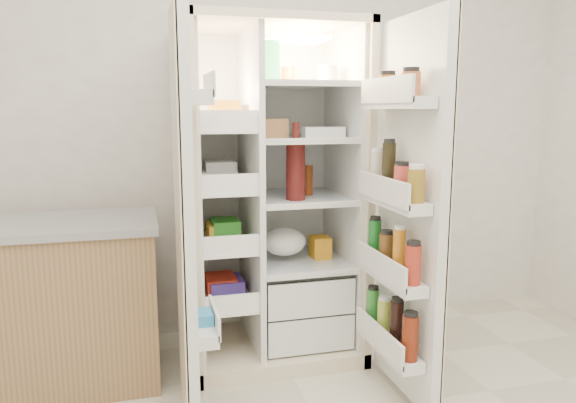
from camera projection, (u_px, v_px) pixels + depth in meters
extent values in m
cube|color=white|center=(260.00, 110.00, 3.26)|extent=(4.00, 0.02, 2.70)
cube|color=beige|center=(258.00, 186.00, 3.26)|extent=(0.92, 0.04, 1.80)
cube|color=beige|center=(188.00, 198.00, 2.83)|extent=(0.04, 0.70, 1.80)
cube|color=beige|center=(347.00, 191.00, 3.06)|extent=(0.04, 0.70, 1.80)
cube|color=beige|center=(270.00, 25.00, 2.80)|extent=(0.92, 0.70, 0.04)
cube|color=beige|center=(271.00, 344.00, 3.09)|extent=(0.92, 0.70, 0.08)
cube|color=silver|center=(259.00, 184.00, 3.23)|extent=(0.84, 0.02, 1.68)
cube|color=silver|center=(194.00, 194.00, 2.84)|extent=(0.02, 0.62, 1.68)
cube|color=silver|center=(342.00, 188.00, 3.05)|extent=(0.02, 0.62, 1.68)
cube|color=silver|center=(250.00, 192.00, 2.91)|extent=(0.03, 0.62, 1.68)
cube|color=silver|center=(299.00, 318.00, 3.08)|extent=(0.47, 0.52, 0.19)
cube|color=silver|center=(299.00, 285.00, 3.05)|extent=(0.47, 0.52, 0.19)
cube|color=#FFD18C|center=(296.00, 40.00, 2.90)|extent=(0.30, 0.30, 0.02)
cube|color=white|center=(224.00, 296.00, 2.97)|extent=(0.28, 0.58, 0.02)
cube|color=white|center=(223.00, 242.00, 2.92)|extent=(0.28, 0.58, 0.02)
cube|color=white|center=(222.00, 187.00, 2.87)|extent=(0.28, 0.58, 0.02)
cube|color=white|center=(220.00, 130.00, 2.82)|extent=(0.28, 0.58, 0.02)
cube|color=white|center=(298.00, 260.00, 3.05)|extent=(0.49, 0.58, 0.01)
cube|color=white|center=(298.00, 197.00, 2.99)|extent=(0.49, 0.58, 0.01)
cube|color=white|center=(298.00, 138.00, 2.93)|extent=(0.49, 0.58, 0.02)
cube|color=white|center=(298.00, 85.00, 2.89)|extent=(0.49, 0.58, 0.02)
cube|color=red|center=(224.00, 285.00, 2.96)|extent=(0.16, 0.20, 0.10)
cube|color=#2F8E26|center=(222.00, 230.00, 2.91)|extent=(0.14, 0.18, 0.12)
cube|color=white|center=(221.00, 179.00, 2.86)|extent=(0.20, 0.22, 0.07)
cube|color=orange|center=(220.00, 114.00, 2.81)|extent=(0.15, 0.16, 0.14)
cube|color=#563AAE|center=(224.00, 286.00, 2.96)|extent=(0.18, 0.20, 0.09)
cube|color=gold|center=(222.00, 231.00, 2.91)|extent=(0.14, 0.18, 0.10)
cube|color=white|center=(221.00, 174.00, 2.86)|extent=(0.16, 0.16, 0.12)
sphere|color=orange|center=(281.00, 336.00, 2.99)|extent=(0.07, 0.07, 0.07)
sphere|color=orange|center=(295.00, 332.00, 3.05)|extent=(0.07, 0.07, 0.07)
sphere|color=orange|center=(314.00, 333.00, 3.03)|extent=(0.07, 0.07, 0.07)
sphere|color=orange|center=(283.00, 326.00, 3.13)|extent=(0.07, 0.07, 0.07)
sphere|color=orange|center=(301.00, 325.00, 3.14)|extent=(0.07, 0.07, 0.07)
sphere|color=orange|center=(319.00, 326.00, 3.13)|extent=(0.07, 0.07, 0.07)
ellipsoid|color=#3F6A23|center=(298.00, 281.00, 3.07)|extent=(0.26, 0.24, 0.11)
cylinder|color=#45100E|center=(296.00, 170.00, 2.82)|extent=(0.10, 0.10, 0.31)
cylinder|color=#68260B|center=(307.00, 180.00, 3.00)|extent=(0.06, 0.06, 0.16)
cube|color=#268C51|center=(271.00, 62.00, 2.80)|extent=(0.07, 0.07, 0.21)
cylinder|color=white|center=(327.00, 75.00, 2.88)|extent=(0.10, 0.10, 0.09)
cylinder|color=#9F6624|center=(288.00, 76.00, 3.00)|extent=(0.08, 0.08, 0.10)
cube|color=white|center=(323.00, 132.00, 2.88)|extent=(0.22, 0.09, 0.05)
cube|color=#B47D48|center=(272.00, 128.00, 2.86)|extent=(0.16, 0.09, 0.10)
ellipsoid|color=white|center=(284.00, 247.00, 3.00)|extent=(0.24, 0.22, 0.15)
cube|color=orange|center=(320.00, 247.00, 3.07)|extent=(0.10, 0.12, 0.12)
cube|color=silver|center=(185.00, 218.00, 2.29)|extent=(0.05, 0.40, 1.72)
cube|color=beige|center=(179.00, 219.00, 2.29)|extent=(0.01, 0.40, 1.72)
cube|color=silver|center=(205.00, 329.00, 2.39)|extent=(0.09, 0.32, 0.06)
cube|color=silver|center=(198.00, 98.00, 2.23)|extent=(0.09, 0.32, 0.06)
cube|color=#338CCC|center=(204.00, 323.00, 2.39)|extent=(0.07, 0.12, 0.10)
cube|color=silver|center=(410.00, 211.00, 2.46)|extent=(0.05, 0.58, 1.72)
cube|color=beige|center=(415.00, 211.00, 2.47)|extent=(0.01, 0.58, 1.72)
cube|color=silver|center=(389.00, 346.00, 2.55)|extent=(0.11, 0.50, 0.05)
cube|color=silver|center=(391.00, 276.00, 2.49)|extent=(0.11, 0.50, 0.05)
cube|color=silver|center=(394.00, 201.00, 2.43)|extent=(0.11, 0.50, 0.05)
cube|color=silver|center=(397.00, 103.00, 2.36)|extent=(0.11, 0.50, 0.05)
cylinder|color=#621B0A|center=(410.00, 338.00, 2.34)|extent=(0.07, 0.07, 0.20)
cylinder|color=black|center=(397.00, 324.00, 2.46)|extent=(0.06, 0.06, 0.22)
cylinder|color=#A0B03A|center=(384.00, 318.00, 2.59)|extent=(0.06, 0.06, 0.18)
cylinder|color=#2C802A|center=(373.00, 308.00, 2.71)|extent=(0.06, 0.06, 0.19)
cylinder|color=#9E2A1A|center=(413.00, 265.00, 2.28)|extent=(0.07, 0.07, 0.17)
cylinder|color=#C06F16|center=(399.00, 252.00, 2.40)|extent=(0.06, 0.06, 0.21)
cylinder|color=brown|center=(386.00, 251.00, 2.53)|extent=(0.07, 0.07, 0.16)
cylinder|color=#176620|center=(375.00, 240.00, 2.65)|extent=(0.06, 0.06, 0.20)
cylinder|color=olive|center=(416.00, 186.00, 2.23)|extent=(0.07, 0.07, 0.14)
cylinder|color=#B9382F|center=(401.00, 182.00, 2.35)|extent=(0.07, 0.07, 0.14)
cylinder|color=black|center=(389.00, 168.00, 2.47)|extent=(0.06, 0.06, 0.23)
cylinder|color=beige|center=(377.00, 171.00, 2.60)|extent=(0.06, 0.06, 0.18)
cylinder|color=#A55229|center=(411.00, 84.00, 2.24)|extent=(0.08, 0.08, 0.10)
cylinder|color=#A05E1D|center=(387.00, 86.00, 2.44)|extent=(0.08, 0.08, 0.10)
cube|color=olive|center=(41.00, 308.00, 2.67)|extent=(1.10, 0.57, 0.79)
cube|color=gray|center=(35.00, 226.00, 2.60)|extent=(1.13, 0.60, 0.04)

